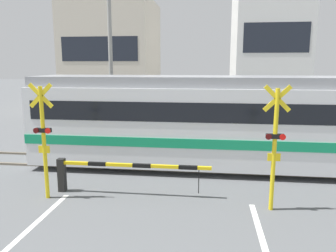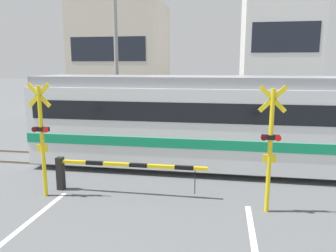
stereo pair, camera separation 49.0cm
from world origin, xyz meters
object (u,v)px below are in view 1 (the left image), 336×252
Objects in this scene: commuter_train at (229,120)px; crossing_signal_right at (275,143)px; crossing_signal_left at (44,136)px; crossing_barrier_near at (104,170)px; crossing_barrier_far at (212,132)px; pedestrian at (205,117)px.

crossing_signal_right is at bearing -74.66° from commuter_train.
crossing_signal_right is (6.14, 0.00, 0.00)m from crossing_signal_left.
crossing_barrier_near is at bearing -141.53° from commuter_train.
crossing_barrier_far is 2.77m from pedestrian.
crossing_barrier_near is (-3.69, -2.93, -1.06)m from commuter_train.
crossing_signal_left is (-1.50, -0.53, 1.07)m from crossing_barrier_near.
pedestrian is at bearing 101.36° from crossing_signal_right.
crossing_signal_left is 10.12m from pedestrian.
crossing_signal_right is (1.50, -6.39, 1.07)m from crossing_barrier_far.
commuter_train is 6.24m from crossing_signal_left.
crossing_signal_right reaches higher than pedestrian.
crossing_barrier_near is at bearing 19.49° from crossing_signal_left.
crossing_barrier_near is at bearing -118.18° from crossing_barrier_far.
pedestrian is at bearing 64.73° from crossing_signal_left.
crossing_signal_right is at bearing 0.00° from crossing_signal_left.
crossing_signal_left is at bearing -115.27° from pedestrian.
pedestrian reaches higher than crossing_barrier_near.
crossing_barrier_near is 1.39× the size of crossing_signal_left.
crossing_signal_left is 1.00× the size of crossing_signal_right.
crossing_barrier_far is 6.65m from crossing_signal_right.
pedestrian is (2.81, 8.59, 0.27)m from crossing_barrier_near.
crossing_signal_left reaches higher than pedestrian.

